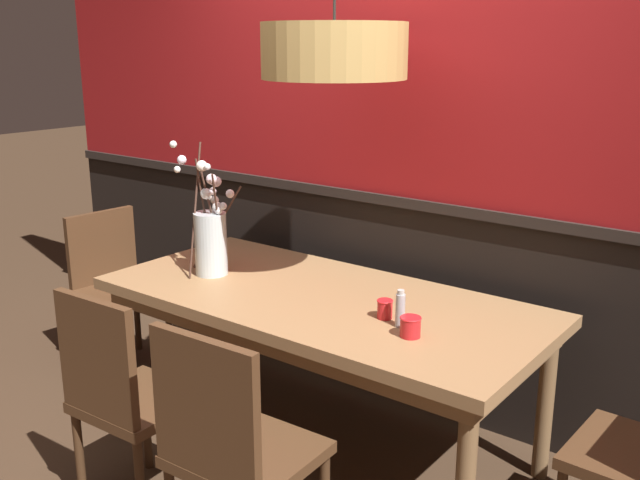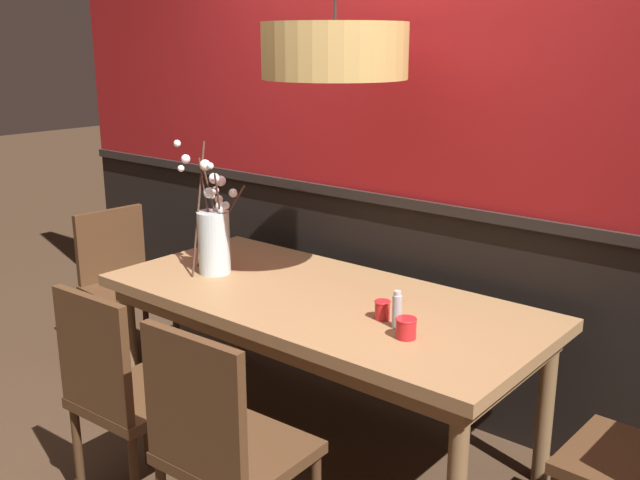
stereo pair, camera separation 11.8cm
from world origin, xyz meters
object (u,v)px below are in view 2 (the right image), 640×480
dining_table (320,313)px  candle_holder_nearer_center (406,328)px  vase_with_blossoms (214,238)px  candle_holder_nearer_edge (382,310)px  pendant_lamp (335,51)px  chair_near_side_left (121,389)px  chair_far_side_right (462,302)px  chair_head_west_end (122,277)px  condiment_bottle (397,310)px  chair_far_side_left (380,278)px  chair_near_side_right (222,443)px

dining_table → candle_holder_nearer_center: bearing=-15.9°
vase_with_blossoms → candle_holder_nearer_edge: bearing=0.9°
pendant_lamp → candle_holder_nearer_center: bearing=-23.8°
chair_near_side_left → vase_with_blossoms: bearing=111.4°
chair_far_side_right → vase_with_blossoms: vase_with_blossoms is taller
chair_head_west_end → vase_with_blossoms: vase_with_blossoms is taller
chair_head_west_end → candle_holder_nearer_center: size_ratio=10.66×
chair_far_side_right → candle_holder_nearer_center: 1.08m
dining_table → candle_holder_nearer_edge: bearing=-8.8°
chair_near_side_left → condiment_bottle: chair_near_side_left is taller
dining_table → pendant_lamp: pendant_lamp is taller
dining_table → chair_near_side_left: chair_near_side_left is taller
chair_head_west_end → chair_far_side_left: bearing=38.6°
dining_table → chair_far_side_left: size_ratio=2.21×
chair_near_side_left → chair_far_side_right: chair_near_side_left is taller
candle_holder_nearer_center → condiment_bottle: bearing=143.3°
chair_far_side_left → vase_with_blossoms: bearing=-107.2°
dining_table → chair_near_side_right: bearing=-70.6°
chair_near_side_right → candle_holder_nearer_edge: (0.06, 0.84, 0.24)m
condiment_bottle → chair_near_side_right: bearing=-101.2°
dining_table → condiment_bottle: bearing=-11.5°
chair_head_west_end → chair_near_side_right: chair_near_side_right is taller
chair_far_side_right → candle_holder_nearer_edge: chair_far_side_right is taller
chair_far_side_right → pendant_lamp: bearing=-107.5°
dining_table → chair_near_side_right: 0.96m
chair_far_side_left → candle_holder_nearer_edge: 1.21m
candle_holder_nearer_center → condiment_bottle: 0.11m
chair_far_side_left → condiment_bottle: bearing=-52.3°
chair_far_side_right → candle_holder_nearer_edge: size_ratio=11.81×
chair_far_side_left → condiment_bottle: chair_far_side_left is taller
chair_far_side_left → chair_near_side_left: bearing=-89.8°
chair_near_side_right → candle_holder_nearer_edge: size_ratio=12.09×
chair_head_west_end → candle_holder_nearer_edge: (1.84, -0.04, 0.26)m
chair_far_side_right → chair_far_side_left: size_ratio=1.03×
chair_head_west_end → condiment_bottle: (1.93, -0.08, 0.29)m
chair_head_west_end → dining_table: bearing=0.8°
chair_head_west_end → vase_with_blossoms: 0.94m
candle_holder_nearer_center → candle_holder_nearer_edge: size_ratio=1.06×
chair_far_side_right → chair_near_side_right: (0.06, -1.75, 0.01)m
dining_table → condiment_bottle: condiment_bottle is taller
chair_near_side_left → chair_far_side_right: 1.80m
vase_with_blossoms → chair_near_side_right: bearing=-41.8°
pendant_lamp → condiment_bottle: bearing=-21.1°
chair_far_side_left → pendant_lamp: size_ratio=0.81×
chair_near_side_right → candle_holder_nearer_edge: chair_near_side_right is taller
chair_near_side_left → vase_with_blossoms: vase_with_blossoms is taller
chair_far_side_right → candle_holder_nearer_center: (0.30, -1.01, 0.25)m
chair_near_side_left → chair_far_side_left: chair_near_side_left is taller
dining_table → candle_holder_nearer_center: 0.59m
dining_table → chair_far_side_right: 0.90m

